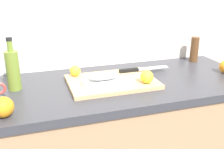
{
  "coord_description": "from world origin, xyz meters",
  "views": [
    {
      "loc": [
        -0.16,
        -1.25,
        1.42
      ],
      "look_at": [
        0.23,
        -0.01,
        0.95
      ],
      "focal_mm": 43.88,
      "sensor_mm": 36.0,
      "label": 1
    }
  ],
  "objects": [
    {
      "name": "fish_fillet",
      "position": [
        0.18,
        -0.03,
        0.95
      ],
      "size": [
        0.16,
        0.07,
        0.04
      ],
      "primitive_type": "ellipsoid",
      "color": "#999E99",
      "rests_on": "white_plate"
    },
    {
      "name": "olive_oil_bottle",
      "position": [
        -0.24,
        0.06,
        1.0
      ],
      "size": [
        0.06,
        0.06,
        0.26
      ],
      "color": "olive",
      "rests_on": "kitchen_counter"
    },
    {
      "name": "cutting_board",
      "position": [
        0.23,
        -0.01,
        0.91
      ],
      "size": [
        0.44,
        0.3,
        0.02
      ],
      "primitive_type": "cube",
      "color": "tan",
      "rests_on": "kitchen_counter"
    },
    {
      "name": "back_wall",
      "position": [
        0.0,
        0.33,
        1.25
      ],
      "size": [
        3.2,
        0.05,
        2.5
      ],
      "primitive_type": "cube",
      "color": "white",
      "rests_on": "ground_plane"
    },
    {
      "name": "pepper_mill",
      "position": [
        0.85,
        0.21,
        0.98
      ],
      "size": [
        0.05,
        0.05,
        0.16
      ],
      "primitive_type": "cylinder",
      "color": "brown",
      "rests_on": "kitchen_counter"
    },
    {
      "name": "white_plate",
      "position": [
        0.18,
        -0.03,
        0.93
      ],
      "size": [
        0.22,
        0.22,
        0.01
      ],
      "primitive_type": "cylinder",
      "color": "white",
      "rests_on": "cutting_board"
    },
    {
      "name": "lemon_0",
      "position": [
        0.38,
        -0.1,
        0.95
      ],
      "size": [
        0.06,
        0.06,
        0.06
      ],
      "primitive_type": "sphere",
      "color": "yellow",
      "rests_on": "cutting_board"
    },
    {
      "name": "orange_2",
      "position": [
        -0.28,
        -0.21,
        0.94
      ],
      "size": [
        0.08,
        0.08,
        0.08
      ],
      "primitive_type": "sphere",
      "color": "orange",
      "rests_on": "kitchen_counter"
    },
    {
      "name": "chef_knife",
      "position": [
        0.41,
        0.08,
        0.93
      ],
      "size": [
        0.29,
        0.04,
        0.02
      ],
      "rotation": [
        0.0,
        0.0,
        0.0
      ],
      "color": "silver",
      "rests_on": "cutting_board"
    },
    {
      "name": "lemon_1",
      "position": [
        0.07,
        0.11,
        0.95
      ],
      "size": [
        0.06,
        0.06,
        0.06
      ],
      "primitive_type": "sphere",
      "color": "yellow",
      "rests_on": "cutting_board"
    }
  ]
}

